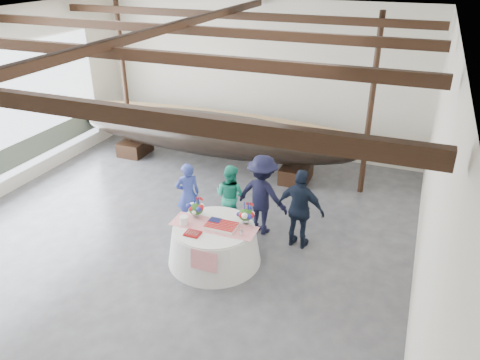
% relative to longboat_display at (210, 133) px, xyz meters
% --- Properties ---
extents(floor, '(10.00, 12.00, 0.01)m').
position_rel_longboat_display_xyz_m(floor, '(0.81, -4.16, -1.02)').
color(floor, '#3D3D42').
rests_on(floor, ground).
extents(wall_back, '(10.00, 0.02, 4.50)m').
position_rel_longboat_display_xyz_m(wall_back, '(0.81, 1.84, 1.23)').
color(wall_back, silver).
rests_on(wall_back, ground).
extents(wall_right, '(0.02, 12.00, 4.50)m').
position_rel_longboat_display_xyz_m(wall_right, '(5.81, -4.16, 1.23)').
color(wall_right, silver).
rests_on(wall_right, ground).
extents(ceiling, '(10.00, 12.00, 0.01)m').
position_rel_longboat_display_xyz_m(ceiling, '(0.81, -4.16, 3.48)').
color(ceiling, white).
rests_on(ceiling, wall_back).
extents(pavilion_structure, '(9.80, 11.76, 4.50)m').
position_rel_longboat_display_xyz_m(pavilion_structure, '(0.81, -3.43, 2.98)').
color(pavilion_structure, black).
rests_on(pavilion_structure, ground).
extents(open_bay, '(0.03, 7.00, 3.20)m').
position_rel_longboat_display_xyz_m(open_bay, '(-4.14, -3.16, 0.80)').
color(open_bay, silver).
rests_on(open_bay, ground).
extents(longboat_display, '(8.55, 1.71, 1.60)m').
position_rel_longboat_display_xyz_m(longboat_display, '(0.00, 0.00, 0.00)').
color(longboat_display, black).
rests_on(longboat_display, ground).
extents(banquet_table, '(1.88, 1.88, 0.80)m').
position_rel_longboat_display_xyz_m(banquet_table, '(2.02, -4.16, -0.62)').
color(banquet_table, silver).
rests_on(banquet_table, ground).
extents(tabletop_items, '(1.74, 1.02, 0.40)m').
position_rel_longboat_display_xyz_m(tabletop_items, '(2.01, -4.00, -0.07)').
color(tabletop_items, red).
rests_on(tabletop_items, banquet_table).
extents(guest_woman_blue, '(0.65, 0.63, 1.51)m').
position_rel_longboat_display_xyz_m(guest_woman_blue, '(0.88, -3.07, -0.27)').
color(guest_woman_blue, navy).
rests_on(guest_woman_blue, ground).
extents(guest_woman_teal, '(0.80, 0.67, 1.48)m').
position_rel_longboat_display_xyz_m(guest_woman_teal, '(1.78, -2.76, -0.28)').
color(guest_woman_teal, '#1C9272').
rests_on(guest_woman_teal, ground).
extents(guest_man_left, '(1.28, 0.88, 1.82)m').
position_rel_longboat_display_xyz_m(guest_man_left, '(2.54, -2.76, -0.11)').
color(guest_man_left, black).
rests_on(guest_man_left, ground).
extents(guest_man_right, '(1.08, 0.56, 1.76)m').
position_rel_longboat_display_xyz_m(guest_man_right, '(3.46, -3.02, -0.14)').
color(guest_man_right, black).
rests_on(guest_man_right, ground).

